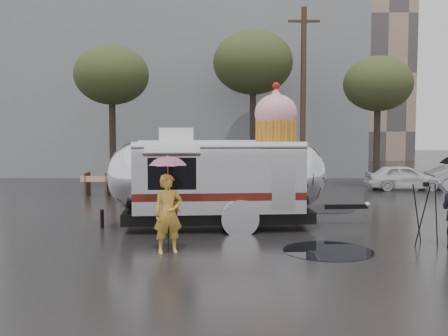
{
  "coord_description": "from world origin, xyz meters",
  "views": [
    {
      "loc": [
        -1.58,
        -12.75,
        2.87
      ],
      "look_at": [
        -1.55,
        2.61,
        1.74
      ],
      "focal_mm": 42.0,
      "sensor_mm": 36.0,
      "label": 1
    }
  ],
  "objects": [
    {
      "name": "utility_pole",
      "position": [
        2.5,
        14.0,
        4.62
      ],
      "size": [
        1.6,
        0.28,
        9.0
      ],
      "color": "#473323",
      "rests_on": "ground"
    },
    {
      "name": "ground",
      "position": [
        0.0,
        0.0,
        0.0
      ],
      "size": [
        120.0,
        120.0,
        0.0
      ],
      "primitive_type": "plane",
      "color": "black",
      "rests_on": "ground"
    },
    {
      "name": "person_left",
      "position": [
        -2.85,
        -0.74,
        0.92
      ],
      "size": [
        0.77,
        0.63,
        1.84
      ],
      "primitive_type": "imported",
      "rotation": [
        0.0,
        0.0,
        0.32
      ],
      "color": "gold",
      "rests_on": "ground"
    },
    {
      "name": "umbrella_pink",
      "position": [
        -2.85,
        -0.74,
        1.92
      ],
      "size": [
        1.09,
        1.09,
        2.3
      ],
      "color": "pink",
      "rests_on": "ground"
    },
    {
      "name": "barricade_row",
      "position": [
        -5.55,
        9.96,
        0.52
      ],
      "size": [
        4.3,
        0.8,
        1.0
      ],
      "color": "#473323",
      "rests_on": "ground"
    },
    {
      "name": "tripod",
      "position": [
        3.44,
        0.1,
        0.95
      ],
      "size": [
        0.59,
        0.65,
        1.58
      ],
      "rotation": [
        0.0,
        0.0,
        -0.08
      ],
      "color": "black",
      "rests_on": "ground"
    },
    {
      "name": "grey_building",
      "position": [
        -4.0,
        24.0,
        6.5
      ],
      "size": [
        22.0,
        12.0,
        13.0
      ],
      "primitive_type": "cube",
      "color": "slate",
      "rests_on": "ground"
    },
    {
      "name": "tree_mid",
      "position": [
        0.0,
        15.0,
        6.34
      ],
      "size": [
        4.2,
        4.2,
        8.03
      ],
      "color": "#382D26",
      "rests_on": "ground"
    },
    {
      "name": "airstream_trailer",
      "position": [
        -1.64,
        2.61,
        1.52
      ],
      "size": [
        8.06,
        3.45,
        4.34
      ],
      "rotation": [
        0.0,
        0.0,
        0.08
      ],
      "color": "silver",
      "rests_on": "ground"
    },
    {
      "name": "puddles",
      "position": [
        -0.42,
        3.55,
        0.01
      ],
      "size": [
        6.84,
        8.56,
        0.01
      ],
      "color": "black",
      "rests_on": "ground"
    },
    {
      "name": "tree_right",
      "position": [
        6.0,
        13.0,
        5.06
      ],
      "size": [
        3.36,
        3.36,
        6.42
      ],
      "color": "#382D26",
      "rests_on": "ground"
    },
    {
      "name": "tree_left",
      "position": [
        -7.0,
        13.0,
        5.48
      ],
      "size": [
        3.64,
        3.64,
        6.95
      ],
      "color": "#382D26",
      "rests_on": "ground"
    }
  ]
}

